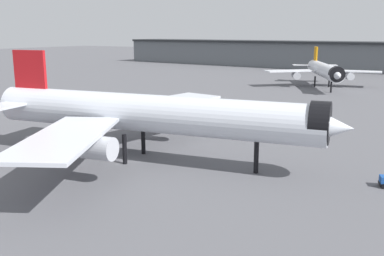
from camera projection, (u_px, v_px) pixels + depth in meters
ground at (123, 162)px, 71.17m from camera, size 900.00×900.00×0.00m
airliner_near_gate at (146, 114)px, 70.50m from camera, size 63.47×57.30×17.70m
airliner_far_taxiway at (324, 70)px, 164.87m from camera, size 41.76×46.74×14.89m
terminal_building at (296, 54)px, 256.45m from camera, size 235.76×46.83×27.63m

